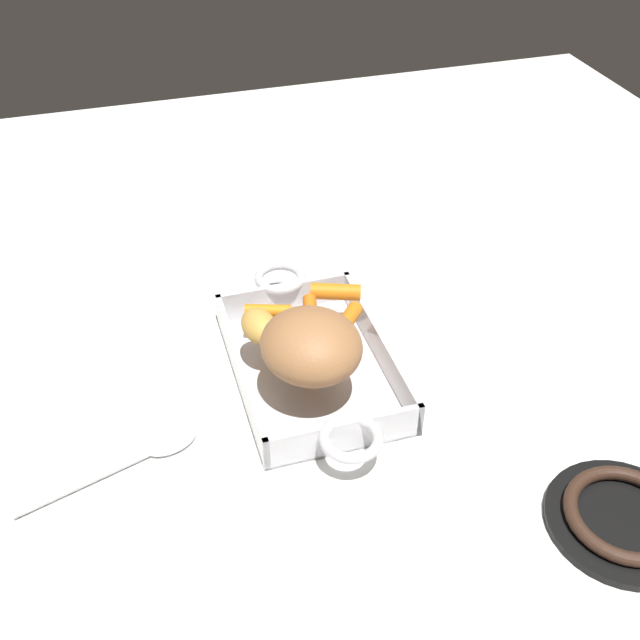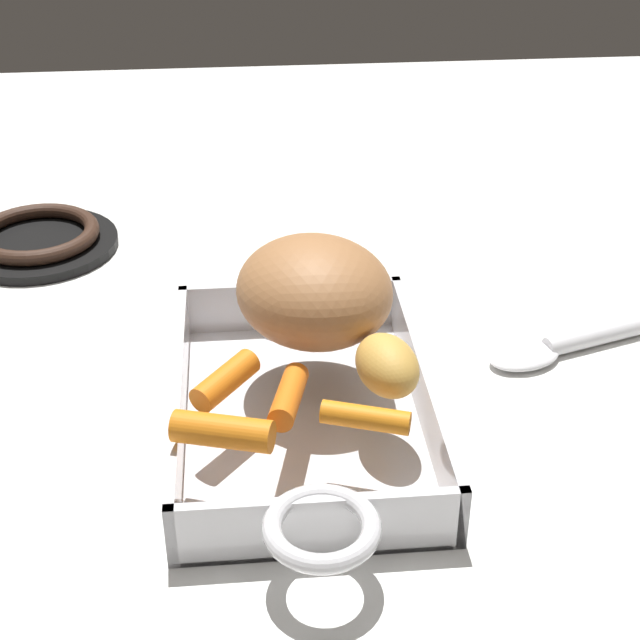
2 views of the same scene
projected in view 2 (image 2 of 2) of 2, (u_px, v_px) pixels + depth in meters
name	position (u px, v px, depth m)	size (l,w,h in m)	color
ground_plane	(303.00, 424.00, 0.75)	(1.93, 1.93, 0.00)	white
roasting_dish	(302.00, 406.00, 0.74)	(0.40, 0.20, 0.05)	silver
pork_roast	(314.00, 291.00, 0.74)	(0.13, 0.12, 0.08)	#A56E42
baby_carrot_southwest	(365.00, 418.00, 0.66)	(0.02, 0.02, 0.06)	orange
baby_carrot_northwest	(223.00, 431.00, 0.64)	(0.02, 0.02, 0.07)	orange
baby_carrot_center_right	(289.00, 396.00, 0.68)	(0.02, 0.02, 0.07)	orange
baby_carrot_southeast	(225.00, 380.00, 0.69)	(0.02, 0.02, 0.06)	orange
potato_near_roast	(387.00, 365.00, 0.69)	(0.06, 0.04, 0.04)	gold
stove_burner_rear	(38.00, 239.00, 1.00)	(0.16, 0.16, 0.03)	black
serving_spoon	(587.00, 339.00, 0.84)	(0.09, 0.22, 0.02)	white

